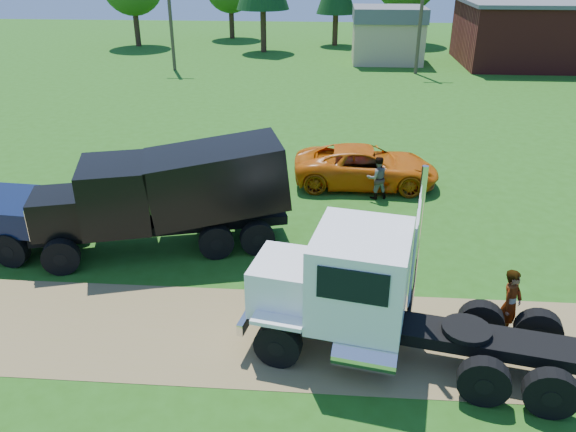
# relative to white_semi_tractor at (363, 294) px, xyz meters

# --- Properties ---
(ground) EXTENTS (140.00, 140.00, 0.00)m
(ground) POSITION_rel_white_semi_tractor_xyz_m (-0.03, 0.40, -1.67)
(ground) COLOR #225412
(ground) RESTS_ON ground
(dirt_track) EXTENTS (120.00, 4.20, 0.01)m
(dirt_track) POSITION_rel_white_semi_tractor_xyz_m (-0.03, 0.40, -1.66)
(dirt_track) COLOR olive
(dirt_track) RESTS_ON ground
(white_semi_tractor) EXTENTS (8.28, 4.10, 4.89)m
(white_semi_tractor) POSITION_rel_white_semi_tractor_xyz_m (0.00, 0.00, 0.00)
(white_semi_tractor) COLOR black
(white_semi_tractor) RESTS_ON ground
(black_dump_truck) EXTENTS (8.57, 4.65, 3.64)m
(black_dump_truck) POSITION_rel_white_semi_tractor_xyz_m (-6.08, 5.07, 0.33)
(black_dump_truck) COLOR black
(black_dump_truck) RESTS_ON ground
(orange_pickup) EXTENTS (6.12, 2.83, 1.70)m
(orange_pickup) POSITION_rel_white_semi_tractor_xyz_m (0.69, 11.13, -0.82)
(orange_pickup) COLOR #D46109
(orange_pickup) RESTS_ON ground
(spectator_a) EXTENTS (0.84, 0.86, 2.00)m
(spectator_a) POSITION_rel_white_semi_tractor_xyz_m (3.85, 0.81, -0.67)
(spectator_a) COLOR #999999
(spectator_a) RESTS_ON ground
(spectator_b) EXTENTS (1.01, 0.87, 1.78)m
(spectator_b) POSITION_rel_white_semi_tractor_xyz_m (1.06, 9.73, -0.78)
(spectator_b) COLOR #999999
(spectator_b) RESTS_ON ground
(brick_building) EXTENTS (15.40, 10.40, 5.30)m
(brick_building) POSITION_rel_white_semi_tractor_xyz_m (17.97, 40.40, 0.99)
(brick_building) COLOR maroon
(brick_building) RESTS_ON ground
(tan_shed) EXTENTS (6.20, 5.40, 4.70)m
(tan_shed) POSITION_rel_white_semi_tractor_xyz_m (3.97, 40.40, 0.76)
(tan_shed) COLOR tan
(tan_shed) RESTS_ON ground
(utility_poles) EXTENTS (42.20, 0.28, 9.00)m
(utility_poles) POSITION_rel_white_semi_tractor_xyz_m (5.97, 35.40, 3.04)
(utility_poles) COLOR #4A392A
(utility_poles) RESTS_ON ground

